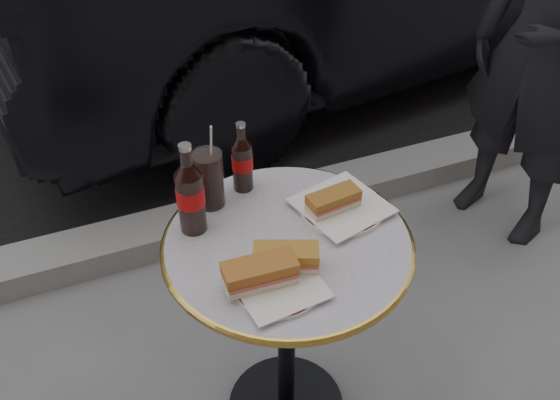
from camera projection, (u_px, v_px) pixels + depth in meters
name	position (u px, v px, depth m)	size (l,w,h in m)	color
curb	(203.00, 223.00, 2.60)	(40.00, 0.20, 0.12)	gray
bistro_table	(287.00, 335.00, 1.75)	(0.62, 0.62, 0.73)	#BAB2C4
plate_left	(278.00, 286.00, 1.39)	(0.20, 0.20, 0.01)	silver
plate_right	(341.00, 208.00, 1.60)	(0.22, 0.22, 0.01)	white
sandwich_left_a	(260.00, 274.00, 1.38)	(0.16, 0.08, 0.06)	#AC652B
sandwich_left_b	(286.00, 258.00, 1.42)	(0.15, 0.07, 0.05)	#B27A2D
sandwich_right	(333.00, 202.00, 1.58)	(0.14, 0.06, 0.05)	#9B6227
cola_bottle_left	(190.00, 189.00, 1.47)	(0.07, 0.07, 0.25)	black
cola_bottle_right	(242.00, 157.00, 1.62)	(0.06, 0.06, 0.20)	black
cola_glass	(209.00, 179.00, 1.58)	(0.08, 0.08, 0.16)	black
pedestrian	(549.00, 47.00, 2.21)	(0.58, 0.38, 1.59)	black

